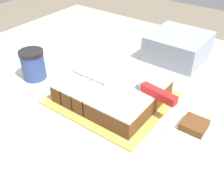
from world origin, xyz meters
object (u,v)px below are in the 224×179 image
Objects in this scene: cake at (113,89)px; coffee_cup at (33,65)px; cake_board at (112,98)px; storage_box at (178,46)px; knife at (149,90)px; brownie at (194,125)px.

cake is 0.28m from coffee_cup.
cake_board is at bearing -139.67° from cake.
knife is at bearing -78.55° from storage_box.
knife is 0.39m from coffee_cup.
cake is at bearing -176.31° from brownie.
cake_board is 0.03m from cake.
knife is 0.34m from storage_box.
knife is 1.35× the size of storage_box.
brownie is at bearing -170.50° from knife.
cake is 0.24m from brownie.
cake is 2.77× the size of coffee_cup.
coffee_cup is at bearing -128.15° from storage_box.
cake_board is 0.28m from coffee_cup.
cake_board is at bearing -175.80° from brownie.
coffee_cup reaches higher than storage_box.
brownie is at bearing 4.20° from cake_board.
coffee_cup is 0.52m from brownie.
knife is at bearing 6.08° from cake.
cake is 4.41× the size of brownie.
storage_box is at bearing 82.97° from cake_board.
brownie is 0.39m from storage_box.
storage_box reaches higher than cake.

